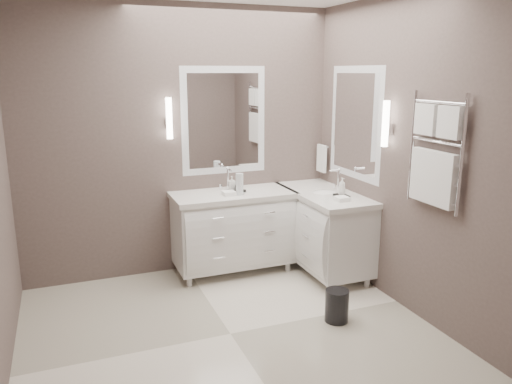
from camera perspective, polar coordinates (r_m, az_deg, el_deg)
name	(u,v)px	position (r m, az deg, el deg)	size (l,w,h in m)	color
floor	(230,334)	(4.16, -2.94, -15.94)	(3.20, 3.00, 0.01)	white
wall_back	(181,142)	(5.12, -8.53, 5.66)	(3.20, 0.01, 2.70)	#564845
wall_front	(330,226)	(2.35, 8.49, -3.81)	(3.20, 0.01, 2.70)	#564845
wall_right	(407,155)	(4.45, 16.88, 4.03)	(0.01, 3.00, 2.70)	#564845
vanity_back	(233,227)	(5.17, -2.61, -3.98)	(1.24, 0.59, 0.97)	white
vanity_right	(323,226)	(5.22, 7.70, -3.89)	(0.59, 1.24, 0.97)	white
mirror_back	(224,121)	(5.20, -3.69, 8.12)	(0.90, 0.02, 1.10)	white
mirror_right	(355,123)	(5.06, 11.27, 7.74)	(0.02, 0.90, 1.10)	white
sconce_back	(169,119)	(4.99, -9.89, 8.21)	(0.06, 0.06, 0.40)	white
sconce_right	(385,125)	(4.54, 14.57, 7.46)	(0.06, 0.06, 0.40)	white
towel_bar_corner	(322,158)	(5.57, 7.51, 3.90)	(0.03, 0.22, 0.30)	white
towel_ladder	(435,158)	(4.10, 19.75, 3.65)	(0.06, 0.58, 0.90)	white
waste_bin	(337,306)	(4.33, 9.22, -12.70)	(0.20, 0.20, 0.28)	black
amenity_tray_back	(235,191)	(5.07, -2.37, 0.11)	(0.17, 0.13, 0.03)	black
amenity_tray_right	(342,196)	(4.94, 9.75, -0.46)	(0.12, 0.15, 0.02)	black
water_bottle	(240,184)	(4.94, -1.90, 0.90)	(0.08, 0.08, 0.22)	silver
soap_bottle_a	(232,183)	(5.06, -2.77, 1.03)	(0.06, 0.06, 0.14)	white
soap_bottle_b	(239,185)	(5.03, -1.94, 0.81)	(0.08, 0.08, 0.11)	black
soap_bottle_c	(342,186)	(4.91, 9.80, 0.64)	(0.07, 0.07, 0.17)	white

